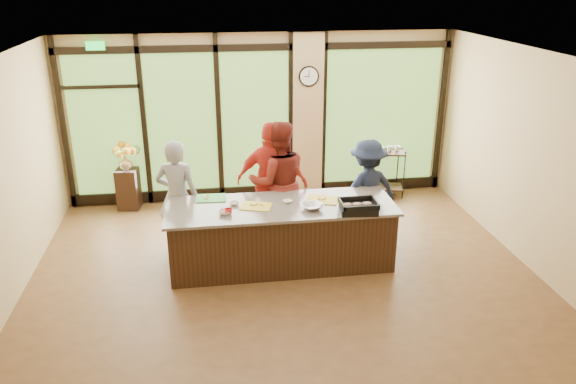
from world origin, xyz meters
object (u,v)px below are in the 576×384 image
object	(u,v)px
island_base	(281,236)
flower_stand	(128,189)
cook_left	(177,197)
roasting_pan	(358,209)
cook_right	(367,189)
bar_cart	(384,167)

from	to	relation	value
island_base	flower_stand	bearing A→B (deg)	134.45
cook_left	island_base	bearing A→B (deg)	167.39
roasting_pan	cook_right	bearing A→B (deg)	73.65
island_base	cook_left	bearing A→B (deg)	154.89
island_base	roasting_pan	distance (m)	1.20
cook_right	bar_cart	size ratio (longest dim) A/B	1.63
cook_right	flower_stand	distance (m)	4.25
roasting_pan	bar_cart	bearing A→B (deg)	70.96
cook_right	bar_cart	distance (m)	1.82
cook_left	flower_stand	size ratio (longest dim) A/B	2.37
bar_cart	island_base	bearing A→B (deg)	-121.62
cook_left	cook_right	distance (m)	2.90
island_base	roasting_pan	xyz separation A→B (m)	(1.01, -0.38, 0.52)
island_base	flower_stand	xyz separation A→B (m)	(-2.40, 2.45, -0.08)
flower_stand	cook_left	bearing A→B (deg)	-53.34
cook_right	flower_stand	xyz separation A→B (m)	(-3.85, 1.73, -0.43)
island_base	roasting_pan	bearing A→B (deg)	-20.57
cook_right	bar_cart	world-z (taller)	cook_right
island_base	roasting_pan	size ratio (longest dim) A/B	6.32
cook_right	cook_left	bearing A→B (deg)	-13.47
island_base	cook_right	world-z (taller)	cook_right
flower_stand	bar_cart	bearing A→B (deg)	6.97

